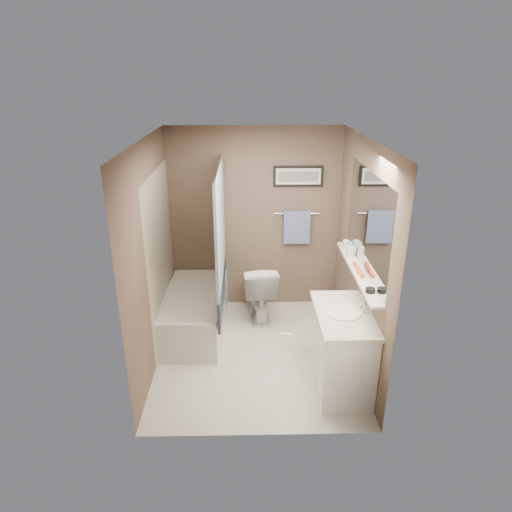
{
  "coord_description": "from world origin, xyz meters",
  "views": [
    {
      "loc": [
        -0.09,
        -4.4,
        3.02
      ],
      "look_at": [
        0.0,
        0.15,
        1.15
      ],
      "focal_mm": 32.0,
      "sensor_mm": 36.0,
      "label": 1
    }
  ],
  "objects_px": {
    "bathtub": "(195,311)",
    "vanity": "(342,351)",
    "hair_brush_back": "(357,267)",
    "glass_jar": "(346,245)",
    "hair_brush_front": "(360,272)",
    "soap_bottle": "(350,249)",
    "candle_bowl_near": "(370,290)",
    "toilet": "(258,290)"
  },
  "relations": [
    {
      "from": "candle_bowl_near",
      "to": "bathtub",
      "type": "bearing_deg",
      "value": 145.61
    },
    {
      "from": "toilet",
      "to": "glass_jar",
      "type": "bearing_deg",
      "value": 150.24
    },
    {
      "from": "soap_bottle",
      "to": "vanity",
      "type": "bearing_deg",
      "value": -103.32
    },
    {
      "from": "candle_bowl_near",
      "to": "soap_bottle",
      "type": "height_order",
      "value": "soap_bottle"
    },
    {
      "from": "hair_brush_front",
      "to": "soap_bottle",
      "type": "height_order",
      "value": "soap_bottle"
    },
    {
      "from": "toilet",
      "to": "vanity",
      "type": "bearing_deg",
      "value": 113.41
    },
    {
      "from": "hair_brush_back",
      "to": "soap_bottle",
      "type": "distance_m",
      "value": 0.37
    },
    {
      "from": "bathtub",
      "to": "vanity",
      "type": "relative_size",
      "value": 1.67
    },
    {
      "from": "candle_bowl_near",
      "to": "soap_bottle",
      "type": "xyz_separation_m",
      "value": [
        0.0,
        0.89,
        0.06
      ]
    },
    {
      "from": "bathtub",
      "to": "hair_brush_back",
      "type": "xyz_separation_m",
      "value": [
        1.79,
        -0.7,
        0.89
      ]
    },
    {
      "from": "bathtub",
      "to": "hair_brush_front",
      "type": "distance_m",
      "value": 2.15
    },
    {
      "from": "bathtub",
      "to": "glass_jar",
      "type": "distance_m",
      "value": 2.01
    },
    {
      "from": "candle_bowl_near",
      "to": "glass_jar",
      "type": "bearing_deg",
      "value": 90.0
    },
    {
      "from": "vanity",
      "to": "candle_bowl_near",
      "type": "height_order",
      "value": "candle_bowl_near"
    },
    {
      "from": "toilet",
      "to": "hair_brush_front",
      "type": "xyz_separation_m",
      "value": [
        0.99,
        -1.13,
        0.76
      ]
    },
    {
      "from": "soap_bottle",
      "to": "candle_bowl_near",
      "type": "bearing_deg",
      "value": -90.0
    },
    {
      "from": "hair_brush_front",
      "to": "glass_jar",
      "type": "xyz_separation_m",
      "value": [
        0.0,
        0.69,
        0.03
      ]
    },
    {
      "from": "glass_jar",
      "to": "soap_bottle",
      "type": "height_order",
      "value": "soap_bottle"
    },
    {
      "from": "hair_brush_front",
      "to": "glass_jar",
      "type": "relative_size",
      "value": 2.2
    },
    {
      "from": "hair_brush_back",
      "to": "glass_jar",
      "type": "relative_size",
      "value": 2.2
    },
    {
      "from": "hair_brush_front",
      "to": "glass_jar",
      "type": "bearing_deg",
      "value": 90.0
    },
    {
      "from": "bathtub",
      "to": "hair_brush_front",
      "type": "bearing_deg",
      "value": -22.12
    },
    {
      "from": "bathtub",
      "to": "toilet",
      "type": "height_order",
      "value": "toilet"
    },
    {
      "from": "toilet",
      "to": "candle_bowl_near",
      "type": "relative_size",
      "value": 8.42
    },
    {
      "from": "toilet",
      "to": "soap_bottle",
      "type": "bearing_deg",
      "value": 140.81
    },
    {
      "from": "bathtub",
      "to": "vanity",
      "type": "height_order",
      "value": "vanity"
    },
    {
      "from": "toilet",
      "to": "glass_jar",
      "type": "xyz_separation_m",
      "value": [
        0.99,
        -0.44,
        0.79
      ]
    },
    {
      "from": "glass_jar",
      "to": "candle_bowl_near",
      "type": "bearing_deg",
      "value": -90.0
    },
    {
      "from": "glass_jar",
      "to": "soap_bottle",
      "type": "relative_size",
      "value": 0.62
    },
    {
      "from": "bathtub",
      "to": "hair_brush_front",
      "type": "relative_size",
      "value": 6.82
    },
    {
      "from": "toilet",
      "to": "glass_jar",
      "type": "distance_m",
      "value": 1.34
    },
    {
      "from": "soap_bottle",
      "to": "hair_brush_back",
      "type": "bearing_deg",
      "value": -90.0
    },
    {
      "from": "bathtub",
      "to": "toilet",
      "type": "relative_size",
      "value": 1.98
    },
    {
      "from": "vanity",
      "to": "hair_brush_back",
      "type": "xyz_separation_m",
      "value": [
        0.19,
        0.42,
        0.74
      ]
    },
    {
      "from": "vanity",
      "to": "hair_brush_front",
      "type": "height_order",
      "value": "hair_brush_front"
    },
    {
      "from": "vanity",
      "to": "candle_bowl_near",
      "type": "bearing_deg",
      "value": -29.16
    },
    {
      "from": "toilet",
      "to": "vanity",
      "type": "distance_m",
      "value": 1.64
    },
    {
      "from": "vanity",
      "to": "hair_brush_front",
      "type": "bearing_deg",
      "value": 59.4
    },
    {
      "from": "candle_bowl_near",
      "to": "hair_brush_back",
      "type": "xyz_separation_m",
      "value": [
        0.0,
        0.52,
        0.0
      ]
    },
    {
      "from": "vanity",
      "to": "glass_jar",
      "type": "distance_m",
      "value": 1.27
    },
    {
      "from": "candle_bowl_near",
      "to": "glass_jar",
      "type": "xyz_separation_m",
      "value": [
        0.0,
        1.1,
        0.03
      ]
    },
    {
      "from": "candle_bowl_near",
      "to": "hair_brush_back",
      "type": "distance_m",
      "value": 0.52
    }
  ]
}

